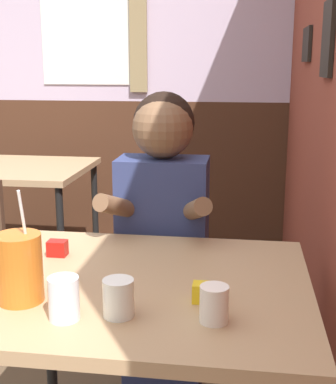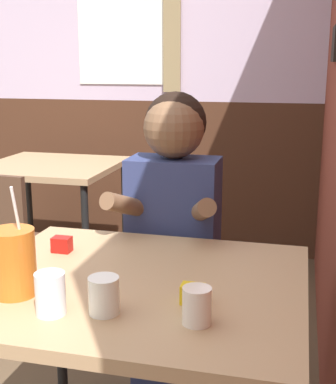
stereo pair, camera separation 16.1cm
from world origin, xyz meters
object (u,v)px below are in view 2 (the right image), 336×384
background_table (52,177)px  person_seated (174,242)px  main_table (137,303)px  cocktail_pitcher (13,262)px  chair_near_window (6,240)px

background_table → person_seated: bearing=-45.6°
main_table → person_seated: person_seated is taller
main_table → cocktail_pitcher: size_ratio=3.17×
chair_near_window → main_table: bearing=-37.9°
chair_near_window → person_seated: size_ratio=0.68×
main_table → person_seated: size_ratio=0.75×
chair_near_window → cocktail_pitcher: (0.69, -1.08, 0.35)m
background_table → person_seated: person_seated is taller
background_table → cocktail_pitcher: (0.77, -1.78, 0.18)m
chair_near_window → cocktail_pitcher: 1.33m
person_seated → cocktail_pitcher: 0.79m
main_table → background_table: 1.93m
main_table → chair_near_window: 1.35m
main_table → person_seated: 0.56m
background_table → chair_near_window: bearing=-83.4°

